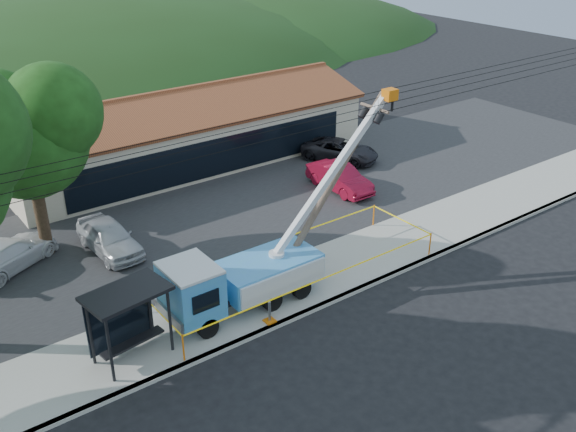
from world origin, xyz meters
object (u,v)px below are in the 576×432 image
(leaning_pole, at_px, (333,182))
(car_red, at_px, (339,191))
(car_dark, at_px, (339,162))
(car_white, at_px, (11,270))
(bus_shelter, at_px, (125,307))
(utility_truck, at_px, (240,276))
(car_silver, at_px, (112,253))

(leaning_pole, height_order, car_red, leaning_pole)
(car_red, relative_size, car_dark, 0.92)
(leaning_pole, height_order, car_white, leaning_pole)
(car_dark, bearing_deg, bus_shelter, -178.73)
(car_red, bearing_deg, car_dark, 50.10)
(utility_truck, height_order, leaning_pole, utility_truck)
(car_dark, bearing_deg, car_white, 156.13)
(car_silver, bearing_deg, bus_shelter, -110.13)
(car_white, bearing_deg, car_silver, -136.06)
(car_silver, height_order, car_dark, car_silver)
(utility_truck, xyz_separation_m, bus_shelter, (-4.83, -0.21, 0.61))
(utility_truck, height_order, car_silver, utility_truck)
(leaning_pole, relative_size, car_dark, 1.60)
(car_red, bearing_deg, bus_shelter, -155.62)
(utility_truck, height_order, car_red, utility_truck)
(utility_truck, xyz_separation_m, leaning_pole, (4.83, 0.20, 2.71))
(leaning_pole, xyz_separation_m, car_white, (-11.42, 8.52, -4.27))
(car_red, height_order, car_dark, car_red)
(car_silver, relative_size, car_dark, 0.92)
(utility_truck, relative_size, car_dark, 2.28)
(bus_shelter, distance_m, car_silver, 8.33)
(car_white, bearing_deg, car_red, -126.44)
(car_red, distance_m, car_dark, 4.59)
(utility_truck, bearing_deg, bus_shelter, -177.52)
(car_silver, xyz_separation_m, car_white, (-4.20, 1.28, 0.00))
(bus_shelter, distance_m, car_red, 17.16)
(car_silver, distance_m, car_red, 13.24)
(car_dark, bearing_deg, car_silver, 161.47)
(car_dark, bearing_deg, utility_truck, -171.56)
(car_silver, relative_size, car_red, 1.00)
(utility_truck, xyz_separation_m, car_white, (-6.59, 8.73, -1.56))
(leaning_pole, xyz_separation_m, car_silver, (-7.22, 7.25, -4.27))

